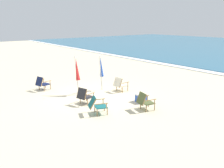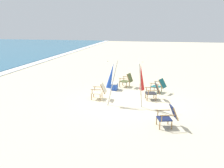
# 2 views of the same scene
# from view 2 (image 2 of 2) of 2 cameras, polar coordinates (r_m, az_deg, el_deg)

# --- Properties ---
(ground_plane) EXTENTS (80.00, 80.00, 0.00)m
(ground_plane) POSITION_cam_2_polar(r_m,az_deg,el_deg) (12.54, 4.60, -3.94)
(ground_plane) COLOR beige
(beach_chair_far_center) EXTENTS (0.82, 0.93, 0.78)m
(beach_chair_far_center) POSITION_cam_2_polar(r_m,az_deg,el_deg) (14.23, 10.20, -0.26)
(beach_chair_far_center) COLOR #196066
(beach_chair_far_center) RESTS_ON ground
(beach_chair_front_left) EXTENTS (0.73, 0.81, 0.81)m
(beach_chair_front_left) POSITION_cam_2_polar(r_m,az_deg,el_deg) (12.96, 9.08, -1.51)
(beach_chair_front_left) COLOR #28282D
(beach_chair_front_left) RESTS_ON ground
(beach_chair_back_left) EXTENTS (0.72, 0.81, 0.81)m
(beach_chair_back_left) POSITION_cam_2_polar(r_m,az_deg,el_deg) (15.32, 3.27, 0.93)
(beach_chair_back_left) COLOR #515B33
(beach_chair_back_left) RESTS_ON ground
(beach_chair_front_right) EXTENTS (0.62, 0.73, 0.81)m
(beach_chair_front_right) POSITION_cam_2_polar(r_m,az_deg,el_deg) (12.90, -2.66, -1.43)
(beach_chair_front_right) COLOR beige
(beach_chair_front_right) RESTS_ON ground
(beach_chair_mid_center) EXTENTS (0.74, 0.83, 0.81)m
(beach_chair_mid_center) POSITION_cam_2_polar(r_m,az_deg,el_deg) (9.71, 12.20, -6.73)
(beach_chair_mid_center) COLOR #19234C
(beach_chair_mid_center) RESTS_ON ground
(umbrella_furled_blue) EXTENTS (0.50, 0.56, 2.07)m
(umbrella_furled_blue) POSITION_cam_2_polar(r_m,az_deg,el_deg) (11.78, -0.20, 1.78)
(umbrella_furled_blue) COLOR #B7B2A8
(umbrella_furled_blue) RESTS_ON ground
(umbrella_furled_red) EXTENTS (0.59, 0.31, 2.08)m
(umbrella_furled_red) POSITION_cam_2_polar(r_m,az_deg,el_deg) (11.35, 6.41, 1.29)
(umbrella_furled_red) COLOR #B7B2A8
(umbrella_furled_red) RESTS_ON ground
(cooler_box) EXTENTS (0.49, 0.35, 0.40)m
(cooler_box) POSITION_cam_2_polar(r_m,az_deg,el_deg) (14.71, 0.52, -0.49)
(cooler_box) COLOR blue
(cooler_box) RESTS_ON ground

